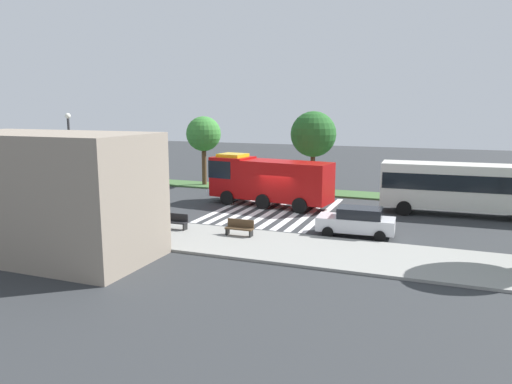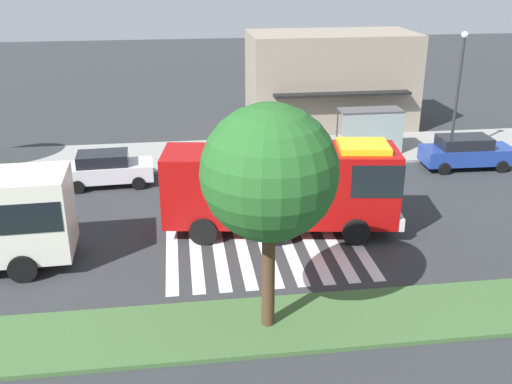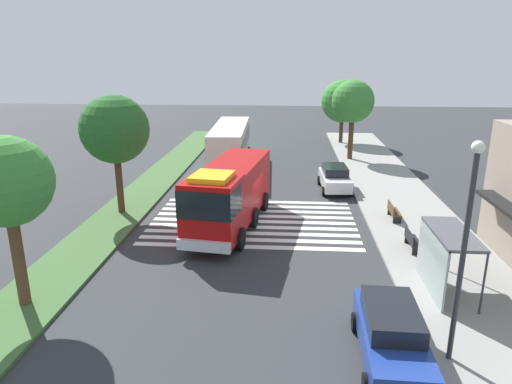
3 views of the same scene
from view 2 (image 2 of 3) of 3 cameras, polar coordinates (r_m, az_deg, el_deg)
The scene contains 13 objects.
ground_plane at distance 25.36m, azimuth -0.17°, elevation -2.73°, with size 120.00×120.00×0.00m, color #2D3033.
sidewalk at distance 33.67m, azimuth -2.20°, elevation 3.72°, with size 60.00×5.32×0.14m, color gray.
median_strip at distance 18.57m, azimuth 3.11°, elevation -12.55°, with size 60.00×3.00×0.14m, color #3D6033.
crosswalk at distance 25.37m, azimuth 0.02°, elevation -2.70°, with size 7.65×11.41×0.01m.
fire_truck at distance 23.66m, azimuth 3.28°, elevation 0.70°, with size 9.73×3.84×3.77m.
parked_car_west at distance 29.83m, azimuth -14.20°, elevation 2.23°, with size 4.41×2.18×1.67m.
parked_car_mid at distance 33.23m, azimuth 19.65°, elevation 3.68°, with size 4.80×2.12×1.74m.
bus_stop_shelter at distance 33.67m, azimuth 11.13°, elevation 6.55°, with size 3.50×1.40×2.46m.
bench_near_shelter at distance 32.98m, azimuth 4.35°, elevation 4.23°, with size 1.60×0.50×0.90m.
bench_west_of_shelter at distance 32.39m, azimuth -2.94°, elevation 3.93°, with size 1.60×0.50×0.90m.
street_lamp at distance 34.00m, azimuth 18.97°, elevation 9.75°, with size 0.36×0.36×6.76m.
storefront_building at distance 39.15m, azimuth 7.19°, elevation 10.64°, with size 10.49×6.05×6.08m.
median_tree_far_west at distance 16.19m, azimuth 1.29°, elevation 1.81°, with size 3.86×3.86×6.82m.
Camera 2 is at (-3.04, -22.85, 10.56)m, focal length 41.39 mm.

